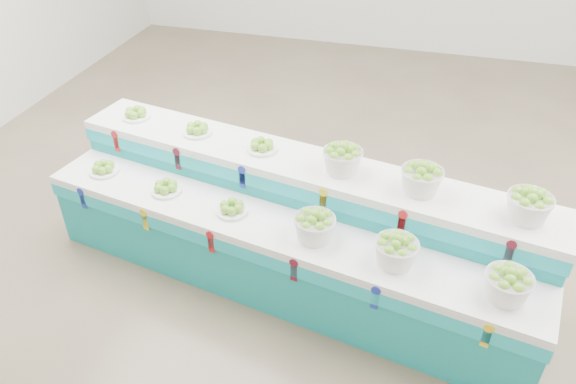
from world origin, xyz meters
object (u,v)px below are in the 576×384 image
object	(u,v)px
display_stand	(288,227)
basket_upper_right	(529,205)
plate_upper_mid	(197,128)
basket_lower_left	(315,226)

from	to	relation	value
display_stand	basket_upper_right	bearing A→B (deg)	8.52
basket_upper_right	plate_upper_mid	bearing A→B (deg)	169.53
basket_upper_right	basket_lower_left	bearing A→B (deg)	-169.93
basket_lower_left	plate_upper_mid	bearing A→B (deg)	148.74
basket_lower_left	basket_upper_right	world-z (taller)	basket_upper_right
display_stand	basket_lower_left	size ratio (longest dim) A/B	13.34
display_stand	plate_upper_mid	world-z (taller)	plate_upper_mid
display_stand	plate_upper_mid	xyz separation A→B (m)	(-0.95, 0.44, 0.56)
display_stand	basket_lower_left	world-z (taller)	display_stand
basket_upper_right	display_stand	bearing A→B (deg)	178.05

